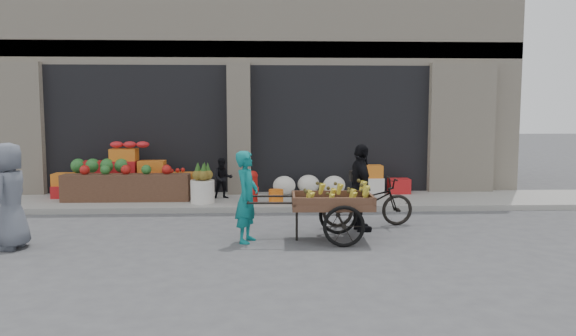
{
  "coord_description": "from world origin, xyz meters",
  "views": [
    {
      "loc": [
        0.56,
        -8.58,
        2.16
      ],
      "look_at": [
        1.02,
        1.49,
        1.1
      ],
      "focal_mm": 35.0,
      "sensor_mm": 36.0,
      "label": 1
    }
  ],
  "objects_px": {
    "vendor_grey": "(10,196)",
    "cyclist": "(361,188)",
    "pineapple_bin": "(203,192)",
    "fire_hydrant": "(253,186)",
    "seated_person": "(223,178)",
    "orange_bucket": "(276,196)",
    "bicycle": "(368,202)",
    "vendor_woman": "(247,197)",
    "banana_cart": "(329,200)"
  },
  "relations": [
    {
      "from": "fire_hydrant",
      "to": "banana_cart",
      "type": "distance_m",
      "value": 3.34
    },
    {
      "from": "vendor_grey",
      "to": "cyclist",
      "type": "xyz_separation_m",
      "value": [
        5.64,
        1.01,
        -0.05
      ]
    },
    {
      "from": "vendor_woman",
      "to": "banana_cart",
      "type": "bearing_deg",
      "value": -71.28
    },
    {
      "from": "vendor_grey",
      "to": "bicycle",
      "type": "distance_m",
      "value": 6.02
    },
    {
      "from": "orange_bucket",
      "to": "cyclist",
      "type": "relative_size",
      "value": 0.21
    },
    {
      "from": "fire_hydrant",
      "to": "banana_cart",
      "type": "height_order",
      "value": "banana_cart"
    },
    {
      "from": "seated_person",
      "to": "vendor_grey",
      "type": "bearing_deg",
      "value": -136.57
    },
    {
      "from": "fire_hydrant",
      "to": "banana_cart",
      "type": "xyz_separation_m",
      "value": [
        1.3,
        -3.07,
        0.18
      ]
    },
    {
      "from": "banana_cart",
      "to": "cyclist",
      "type": "distance_m",
      "value": 0.96
    },
    {
      "from": "seated_person",
      "to": "cyclist",
      "type": "height_order",
      "value": "cyclist"
    },
    {
      "from": "bicycle",
      "to": "fire_hydrant",
      "type": "bearing_deg",
      "value": 41.48
    },
    {
      "from": "pineapple_bin",
      "to": "cyclist",
      "type": "distance_m",
      "value": 3.91
    },
    {
      "from": "orange_bucket",
      "to": "bicycle",
      "type": "height_order",
      "value": "bicycle"
    },
    {
      "from": "fire_hydrant",
      "to": "banana_cart",
      "type": "bearing_deg",
      "value": -67.07
    },
    {
      "from": "orange_bucket",
      "to": "bicycle",
      "type": "relative_size",
      "value": 0.19
    },
    {
      "from": "banana_cart",
      "to": "vendor_grey",
      "type": "xyz_separation_m",
      "value": [
        -4.99,
        -0.31,
        0.14
      ]
    },
    {
      "from": "pineapple_bin",
      "to": "vendor_grey",
      "type": "distance_m",
      "value": 4.32
    },
    {
      "from": "vendor_grey",
      "to": "seated_person",
      "type": "bearing_deg",
      "value": 146.74
    },
    {
      "from": "pineapple_bin",
      "to": "fire_hydrant",
      "type": "xyz_separation_m",
      "value": [
        1.1,
        -0.05,
        0.13
      ]
    },
    {
      "from": "pineapple_bin",
      "to": "bicycle",
      "type": "height_order",
      "value": "bicycle"
    },
    {
      "from": "orange_bucket",
      "to": "banana_cart",
      "type": "bearing_deg",
      "value": -75.18
    },
    {
      "from": "vendor_grey",
      "to": "bicycle",
      "type": "relative_size",
      "value": 0.96
    },
    {
      "from": "bicycle",
      "to": "vendor_woman",
      "type": "bearing_deg",
      "value": 111.79
    },
    {
      "from": "seated_person",
      "to": "fire_hydrant",
      "type": "bearing_deg",
      "value": -52.88
    },
    {
      "from": "bicycle",
      "to": "cyclist",
      "type": "height_order",
      "value": "cyclist"
    },
    {
      "from": "vendor_grey",
      "to": "cyclist",
      "type": "distance_m",
      "value": 5.73
    },
    {
      "from": "orange_bucket",
      "to": "fire_hydrant",
      "type": "bearing_deg",
      "value": 174.29
    },
    {
      "from": "pineapple_bin",
      "to": "vendor_woman",
      "type": "distance_m",
      "value": 3.37
    },
    {
      "from": "seated_person",
      "to": "bicycle",
      "type": "distance_m",
      "value": 3.87
    },
    {
      "from": "seated_person",
      "to": "vendor_woman",
      "type": "distance_m",
      "value": 3.83
    },
    {
      "from": "seated_person",
      "to": "bicycle",
      "type": "xyz_separation_m",
      "value": [
        2.85,
        -2.62,
        -0.13
      ]
    },
    {
      "from": "vendor_woman",
      "to": "vendor_grey",
      "type": "height_order",
      "value": "vendor_grey"
    },
    {
      "from": "orange_bucket",
      "to": "vendor_grey",
      "type": "bearing_deg",
      "value": -141.52
    },
    {
      "from": "pineapple_bin",
      "to": "vendor_woman",
      "type": "relative_size",
      "value": 0.35
    },
    {
      "from": "orange_bucket",
      "to": "vendor_grey",
      "type": "height_order",
      "value": "vendor_grey"
    },
    {
      "from": "banana_cart",
      "to": "cyclist",
      "type": "bearing_deg",
      "value": 49.56
    },
    {
      "from": "pineapple_bin",
      "to": "seated_person",
      "type": "distance_m",
      "value": 0.75
    },
    {
      "from": "seated_person",
      "to": "vendor_woman",
      "type": "xyz_separation_m",
      "value": [
        0.65,
        -3.77,
        0.16
      ]
    },
    {
      "from": "orange_bucket",
      "to": "bicycle",
      "type": "bearing_deg",
      "value": -49.32
    },
    {
      "from": "seated_person",
      "to": "vendor_grey",
      "type": "relative_size",
      "value": 0.56
    },
    {
      "from": "banana_cart",
      "to": "vendor_grey",
      "type": "relative_size",
      "value": 1.38
    },
    {
      "from": "banana_cart",
      "to": "bicycle",
      "type": "relative_size",
      "value": 1.33
    },
    {
      "from": "fire_hydrant",
      "to": "bicycle",
      "type": "distance_m",
      "value": 2.91
    },
    {
      "from": "vendor_woman",
      "to": "cyclist",
      "type": "bearing_deg",
      "value": -52.62
    },
    {
      "from": "fire_hydrant",
      "to": "vendor_woman",
      "type": "height_order",
      "value": "vendor_woman"
    },
    {
      "from": "banana_cart",
      "to": "orange_bucket",
      "type": "bearing_deg",
      "value": 106.83
    },
    {
      "from": "vendor_woman",
      "to": "vendor_grey",
      "type": "xyz_separation_m",
      "value": [
        -3.64,
        -0.26,
        0.08
      ]
    },
    {
      "from": "seated_person",
      "to": "vendor_grey",
      "type": "xyz_separation_m",
      "value": [
        -2.99,
        -4.03,
        0.24
      ]
    },
    {
      "from": "pineapple_bin",
      "to": "banana_cart",
      "type": "relative_size",
      "value": 0.23
    },
    {
      "from": "cyclist",
      "to": "orange_bucket",
      "type": "bearing_deg",
      "value": 25.96
    }
  ]
}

